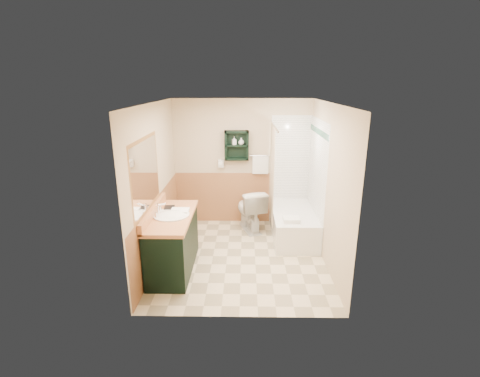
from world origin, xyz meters
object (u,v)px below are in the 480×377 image
(hair_dryer, at_px, (221,163))
(soap_bottle_a, at_px, (234,143))
(vanity_book, at_px, (164,202))
(soap_bottle_b, at_px, (241,142))
(toilet, at_px, (250,210))
(bathtub, at_px, (293,224))
(wall_shelf, at_px, (237,145))
(vanity, at_px, (173,243))

(hair_dryer, distance_m, soap_bottle_a, 0.47)
(hair_dryer, xyz_separation_m, soap_bottle_a, (0.25, -0.03, 0.40))
(hair_dryer, distance_m, vanity_book, 1.74)
(vanity_book, height_order, soap_bottle_b, soap_bottle_b)
(vanity_book, bearing_deg, toilet, 35.74)
(hair_dryer, bearing_deg, soap_bottle_a, -6.74)
(hair_dryer, distance_m, bathtub, 1.76)
(bathtub, bearing_deg, hair_dryer, 153.90)
(wall_shelf, xyz_separation_m, soap_bottle_b, (0.08, -0.01, 0.07))
(toilet, relative_size, soap_bottle_b, 6.22)
(hair_dryer, relative_size, soap_bottle_b, 1.86)
(vanity, relative_size, bathtub, 0.90)
(toilet, relative_size, soap_bottle_a, 5.29)
(soap_bottle_a, bearing_deg, wall_shelf, 6.16)
(soap_bottle_b, bearing_deg, wall_shelf, 176.62)
(bathtub, bearing_deg, soap_bottle_a, 149.98)
(bathtub, xyz_separation_m, vanity_book, (-2.08, -0.90, 0.71))
(bathtub, xyz_separation_m, toilet, (-0.77, 0.30, 0.15))
(hair_dryer, bearing_deg, vanity, -108.08)
(vanity, height_order, vanity_book, vanity_book)
(vanity, distance_m, soap_bottle_b, 2.36)
(bathtub, xyz_separation_m, soap_bottle_b, (-0.94, 0.62, 1.37))
(toilet, xyz_separation_m, soap_bottle_b, (-0.17, 0.32, 1.22))
(soap_bottle_b, bearing_deg, vanity, -118.66)
(wall_shelf, distance_m, toilet, 1.23)
(vanity_book, xyz_separation_m, soap_bottle_b, (1.14, 1.52, 0.65))
(bathtub, height_order, soap_bottle_a, soap_bottle_a)
(bathtub, distance_m, soap_bottle_b, 1.77)
(vanity, height_order, toilet, vanity)
(bathtub, distance_m, vanity_book, 2.38)
(vanity, relative_size, soap_bottle_a, 8.90)
(wall_shelf, xyz_separation_m, vanity_book, (-1.06, -1.52, -0.59))
(soap_bottle_b, bearing_deg, soap_bottle_a, 180.00)
(vanity_book, bearing_deg, vanity, -65.73)
(vanity_book, height_order, soap_bottle_a, soap_bottle_a)
(vanity, height_order, soap_bottle_a, soap_bottle_a)
(wall_shelf, bearing_deg, soap_bottle_b, -3.38)
(toilet, distance_m, vanity_book, 1.87)
(vanity_book, bearing_deg, wall_shelf, 48.48)
(vanity, xyz_separation_m, vanity_book, (-0.17, 0.28, 0.53))
(wall_shelf, bearing_deg, vanity_book, -124.85)
(wall_shelf, xyz_separation_m, toilet, (0.25, -0.32, -1.16))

